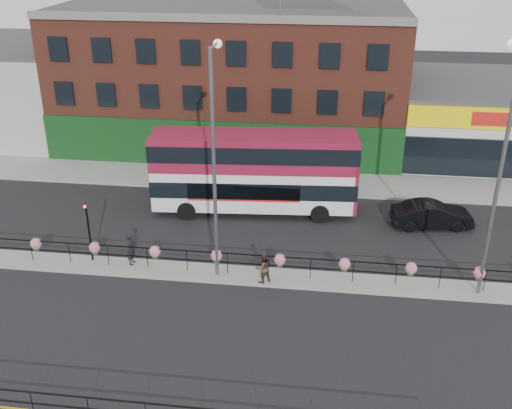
# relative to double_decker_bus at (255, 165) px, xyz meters

# --- Properties ---
(ground) EXTENTS (120.00, 120.00, 0.00)m
(ground) POSITION_rel_double_decker_bus_xyz_m (0.64, -7.40, -2.94)
(ground) COLOR black
(ground) RESTS_ON ground
(north_pavement) EXTENTS (60.00, 4.00, 0.15)m
(north_pavement) POSITION_rel_double_decker_bus_xyz_m (0.64, 4.60, -2.87)
(north_pavement) COLOR gray
(north_pavement) RESTS_ON ground
(median) EXTENTS (60.00, 1.60, 0.15)m
(median) POSITION_rel_double_decker_bus_xyz_m (0.64, -7.40, -2.87)
(median) COLOR gray
(median) RESTS_ON ground
(brick_building) EXTENTS (25.00, 12.21, 10.30)m
(brick_building) POSITION_rel_double_decker_bus_xyz_m (-3.36, 12.56, 2.18)
(brick_building) COLOR brown
(brick_building) RESTS_ON ground
(supermarket) EXTENTS (15.00, 12.25, 5.30)m
(supermarket) POSITION_rel_double_decker_bus_xyz_m (16.64, 12.50, -0.29)
(supermarket) COLOR silver
(supermarket) RESTS_ON ground
(median_railing) EXTENTS (30.04, 0.56, 1.23)m
(median_railing) POSITION_rel_double_decker_bus_xyz_m (0.64, -7.40, -1.90)
(median_railing) COLOR black
(median_railing) RESTS_ON median
(double_decker_bus) EXTENTS (12.01, 3.69, 4.79)m
(double_decker_bus) POSITION_rel_double_decker_bus_xyz_m (0.00, 0.00, 0.00)
(double_decker_bus) COLOR white
(double_decker_bus) RESTS_ON ground
(car) EXTENTS (2.79, 4.90, 1.47)m
(car) POSITION_rel_double_decker_bus_xyz_m (10.15, -0.75, -2.21)
(car) COLOR black
(car) RESTS_ON ground
(pedestrian_a) EXTENTS (0.64, 0.45, 1.68)m
(pedestrian_a) POSITION_rel_double_decker_bus_xyz_m (-5.25, -7.11, -1.95)
(pedestrian_a) COLOR black
(pedestrian_a) RESTS_ON median
(pedestrian_b) EXTENTS (1.35, 1.34, 1.59)m
(pedestrian_b) POSITION_rel_double_decker_bus_xyz_m (1.42, -7.95, -2.00)
(pedestrian_b) COLOR #423227
(pedestrian_b) RESTS_ON median
(lamp_column_west) EXTENTS (0.39, 1.91, 10.89)m
(lamp_column_west) POSITION_rel_double_decker_bus_xyz_m (-0.84, -7.32, 3.66)
(lamp_column_west) COLOR slate
(lamp_column_west) RESTS_ON median
(lamp_column_east) EXTENTS (0.40, 1.96, 11.15)m
(lamp_column_east) POSITION_rel_double_decker_bus_xyz_m (11.37, -7.30, 3.82)
(lamp_column_east) COLOR slate
(lamp_column_east) RESTS_ON median
(traffic_light_median) EXTENTS (0.15, 0.28, 3.65)m
(traffic_light_median) POSITION_rel_double_decker_bus_xyz_m (-7.36, -7.01, -0.47)
(traffic_light_median) COLOR black
(traffic_light_median) RESTS_ON median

